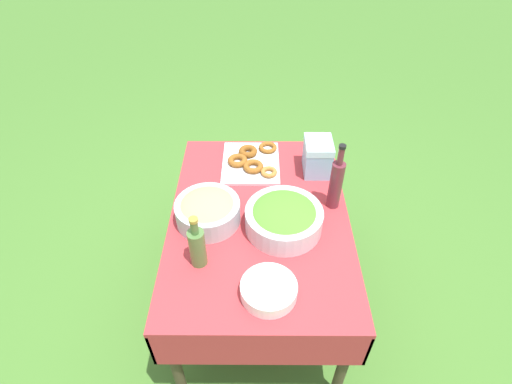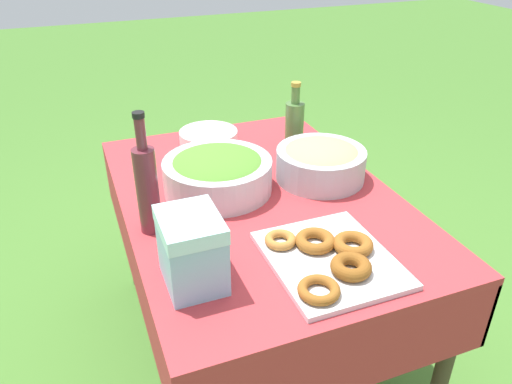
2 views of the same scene
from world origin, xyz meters
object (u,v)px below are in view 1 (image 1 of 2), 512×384
Objects in this scene: olive_oil_bottle at (197,246)px; wine_bottle at (336,183)px; cooler_box at (317,157)px; plate_stack at (269,290)px; salad_bowl at (284,217)px; donut_platter at (252,161)px; pasta_bowl at (208,210)px.

olive_oil_bottle is 0.74× the size of wine_bottle.
plate_stack is at bearing 160.90° from cooler_box.
donut_platter is (0.49, 0.16, -0.05)m from salad_bowl.
olive_oil_bottle reaches higher than plate_stack.
cooler_box is (0.38, -0.56, 0.03)m from pasta_bowl.
cooler_box reaches higher than donut_platter.
wine_bottle is (0.52, -0.33, 0.11)m from plate_stack.
donut_platter is 0.37m from cooler_box.
salad_bowl is at bearing 121.69° from wine_bottle.
pasta_bowl is at bearing -3.81° from olive_oil_bottle.
olive_oil_bottle is at bearing 137.86° from cooler_box.
donut_platter is at bearing 17.72° from salad_bowl.
pasta_bowl is 0.83× the size of donut_platter.
wine_bottle is 0.28m from cooler_box.
pasta_bowl is 1.34× the size of plate_stack.
pasta_bowl is 1.61× the size of cooler_box.
cooler_box is (0.63, -0.57, -0.01)m from olive_oil_bottle.
plate_stack is (-0.85, -0.08, 0.01)m from donut_platter.
pasta_bowl is 0.67m from cooler_box.
pasta_bowl is (0.05, 0.36, -0.00)m from salad_bowl.
wine_bottle is at bearing -60.05° from olive_oil_bottle.
pasta_bowl is 0.50m from plate_stack.
salad_bowl reaches higher than plate_stack.
donut_platter is 0.73m from olive_oil_bottle.
wine_bottle reaches higher than olive_oil_bottle.
plate_stack is 1.20× the size of cooler_box.
wine_bottle reaches higher than pasta_bowl.
plate_stack is at bearing 147.81° from wine_bottle.
cooler_box is at bearing -99.48° from donut_platter.
olive_oil_bottle is 0.85m from cooler_box.
salad_bowl is 1.88× the size of cooler_box.
pasta_bowl is at bearing 100.06° from wine_bottle.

